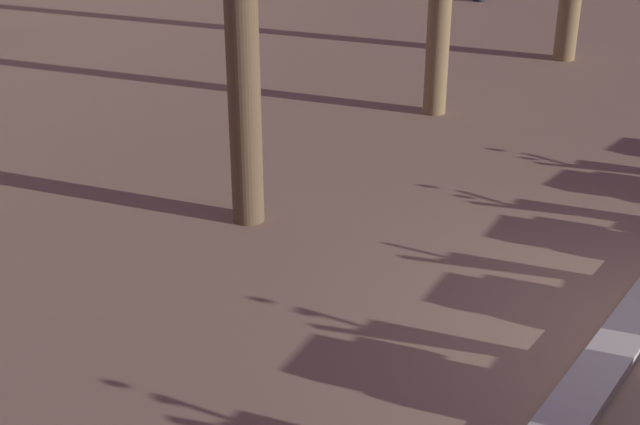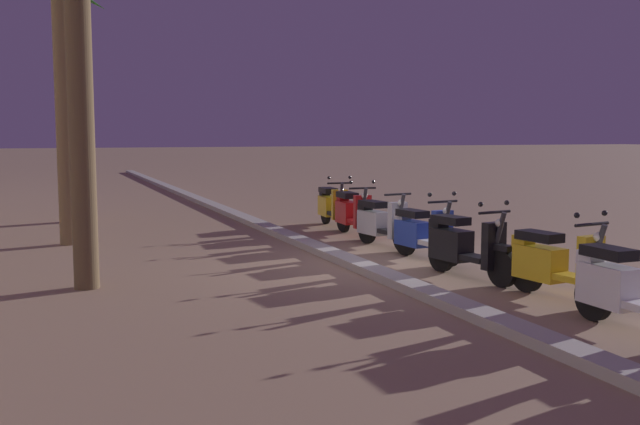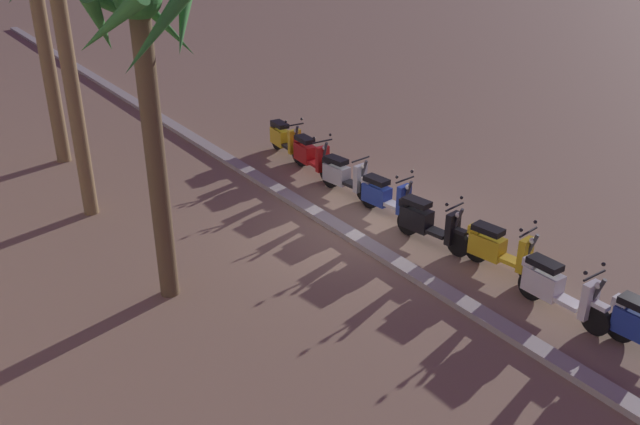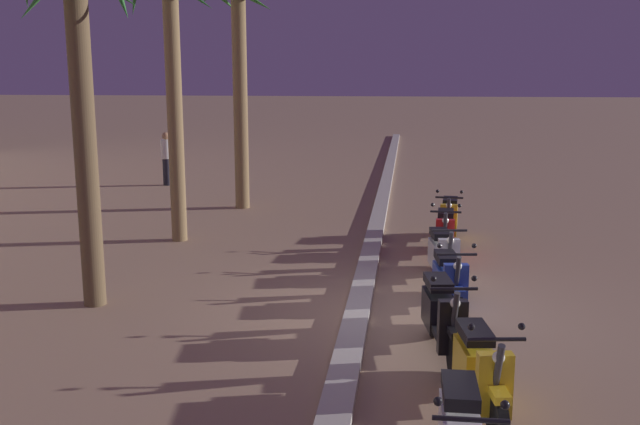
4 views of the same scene
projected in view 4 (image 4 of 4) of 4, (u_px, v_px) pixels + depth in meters
The scene contains 12 objects.
ground_plane at pixel (393, 313), 10.42m from camera, with size 200.00×200.00×0.00m, color #93755B.
curb_strip at pixel (358, 308), 10.47m from camera, with size 60.00×0.36×0.12m, color #ADA89E.
scooter_yellow_far_back at pixel (480, 371), 7.31m from camera, with size 1.73×0.60×1.17m.
scooter_black_tail_end at pixel (442, 316), 8.94m from camera, with size 1.83×0.62×1.17m.
scooter_blue_last_in_row at pixel (449, 282), 10.44m from camera, with size 1.74×0.57×1.17m.
scooter_silver_second_in_line at pixel (442, 256), 11.92m from camera, with size 1.72×0.58×1.04m.
scooter_red_mid_centre at pixel (445, 234), 13.47m from camera, with size 1.79×0.56×1.17m.
scooter_yellow_mid_rear at pixel (449, 219), 14.92m from camera, with size 1.77×0.56×1.17m.
palm_tree_near_sign at pixel (77, 26), 10.03m from camera, with size 2.01×2.11×5.59m.
palm_tree_by_mall_entrance at pixel (240, 34), 17.74m from camera, with size 2.05×2.07×6.11m.
palm_tree_mid_walkway at pixel (171, 20), 14.11m from camera, with size 2.35×2.42×6.03m.
pedestrian_window_shopping at pixel (166, 157), 22.19m from camera, with size 0.34×0.34×1.68m.
Camera 4 is at (-9.99, -0.17, 3.50)m, focal length 39.47 mm.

